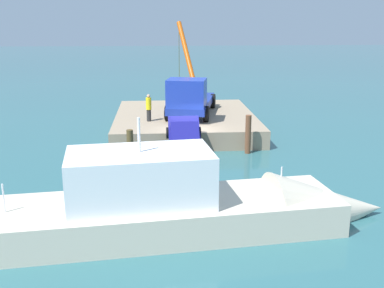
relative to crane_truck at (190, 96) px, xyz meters
name	(u,v)px	position (x,y,z in m)	size (l,w,h in m)	color
ground	(190,150)	(4.24, -0.27, -2.45)	(200.00, 200.00, 0.00)	#2D6066
dock	(185,122)	(-0.75, -0.27, -1.89)	(10.88, 9.29, 1.12)	gray
crane_truck	(190,96)	(0.00, 0.00, 0.00)	(10.01, 3.86, 6.07)	navy
dock_worker	(149,108)	(1.32, -2.67, -0.46)	(0.34, 0.34, 1.71)	#2A2A2A
salvaged_car	(185,151)	(6.60, -0.67, -1.82)	(4.12, 1.97, 3.35)	navy
moored_yacht	(214,214)	(14.86, -0.10, -1.89)	(5.12, 15.56, 5.68)	beige
piling_near	(130,143)	(5.39, -3.66, -1.69)	(0.36, 0.36, 1.52)	brown
piling_mid	(192,142)	(5.47, -0.22, -1.66)	(0.41, 0.41, 1.58)	brown
piling_far	(248,134)	(5.18, 2.96, -1.35)	(0.33, 0.33, 2.21)	brown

